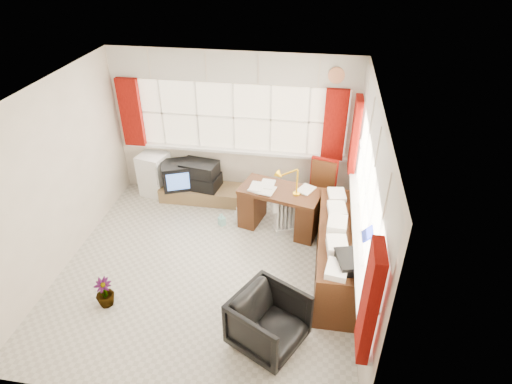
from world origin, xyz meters
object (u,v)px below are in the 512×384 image
task_chair (321,189)px  office_chair (269,322)px  desk_lamp (297,176)px  tv_bench (202,193)px  credenza (336,251)px  crt_tv (177,175)px  desk (280,207)px  radiator (288,217)px  mini_fridge (155,174)px

task_chair → office_chair: bearing=-100.6°
desk_lamp → tv_bench: size_ratio=0.32×
tv_bench → office_chair: bearing=-61.1°
desk_lamp → credenza: bearing=-53.9°
crt_tv → desk: bearing=-16.8°
desk → tv_bench: bearing=157.3°
crt_tv → radiator: bearing=-17.7°
desk → mini_fridge: (-2.27, 0.68, -0.01)m
task_chair → mini_fridge: bearing=174.0°
office_chair → task_chair: bearing=17.7°
desk → office_chair: 2.21m
tv_bench → mini_fridge: (-0.85, 0.08, 0.25)m
desk_lamp → task_chair: bearing=52.0°
radiator → tv_bench: size_ratio=0.46×
desk → credenza: credenza is taller
desk → task_chair: task_chair is taller
task_chair → crt_tv: (-2.43, 0.17, -0.08)m
desk → task_chair: bearing=31.7°
crt_tv → tv_bench: bearing=6.8°
tv_bench → radiator: bearing=-23.2°
radiator → office_chair: bearing=-90.5°
tv_bench → mini_fridge: 0.89m
desk_lamp → task_chair: (0.36, 0.46, -0.46)m
task_chair → credenza: task_chair is taller
desk_lamp → radiator: 0.76m
radiator → crt_tv: crt_tv is taller
desk_lamp → crt_tv: desk_lamp is taller
desk → desk_lamp: desk_lamp is taller
radiator → desk_lamp: bearing=-6.4°
credenza → office_chair: bearing=-119.9°
desk → task_chair: 0.73m
desk → mini_fridge: bearing=163.5°
desk → credenza: size_ratio=0.66×
desk_lamp → mini_fridge: 2.71m
desk_lamp → credenza: (0.61, -0.84, -0.61)m
task_chair → radiator: 0.71m
office_chair → tv_bench: bearing=57.3°
office_chair → mini_fridge: 3.74m
office_chair → mini_fridge: mini_fridge is taller
tv_bench → mini_fridge: size_ratio=1.86×
mini_fridge → crt_tv: bearing=-15.7°
desk → radiator: size_ratio=2.06×
radiator → credenza: 1.12m
desk → tv_bench: 1.57m
task_chair → mini_fridge: size_ratio=1.38×
desk_lamp → credenza: size_ratio=0.22×
task_chair → tv_bench: (-2.03, 0.22, -0.42)m
desk_lamp → credenza: 1.20m
radiator → credenza: (0.72, -0.85, 0.14)m
office_chair → crt_tv: bearing=63.6°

